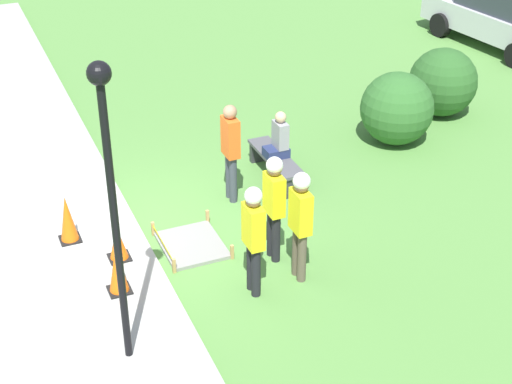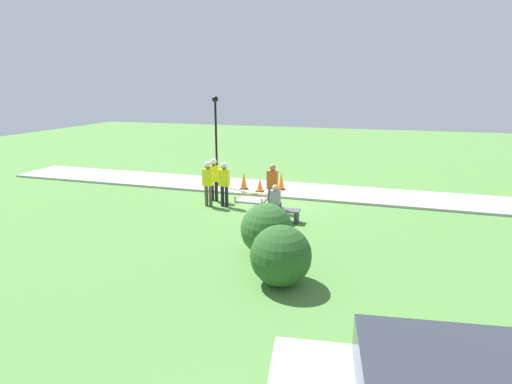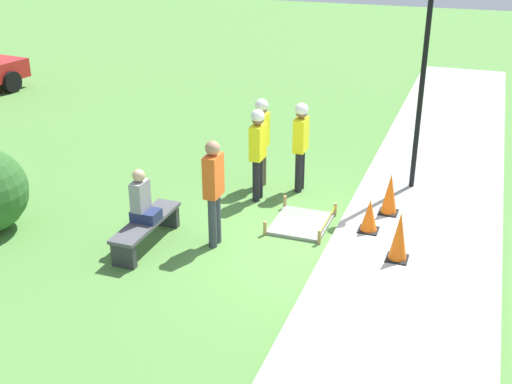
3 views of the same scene
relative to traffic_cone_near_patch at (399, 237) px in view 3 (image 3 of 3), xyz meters
name	(u,v)px [view 3 (image 3 of 3)]	position (x,y,z in m)	size (l,w,h in m)	color
ground_plane	(327,249)	(0.13, 1.16, -0.50)	(60.00, 60.00, 0.00)	#51843D
sidewalk	(411,260)	(0.13, -0.21, -0.45)	(28.00, 2.73, 0.10)	#9E9E99
wet_concrete_patch	(301,223)	(0.82, 1.81, -0.47)	(1.20, 1.02, 0.25)	gray
traffic_cone_near_patch	(399,237)	(0.00, 0.00, 0.00)	(0.34, 0.34, 0.81)	black
traffic_cone_far_patch	(369,215)	(0.82, 0.61, -0.11)	(0.34, 0.34, 0.58)	black
traffic_cone_sidewalk_edge	(390,194)	(1.65, 0.40, -0.02)	(0.34, 0.34, 0.77)	black
park_bench	(147,228)	(-0.76, 4.03, -0.17)	(1.71, 0.44, 0.46)	#2D2D33
person_seated_on_bench	(142,200)	(-0.75, 4.08, 0.31)	(0.36, 0.44, 0.89)	navy
worker_supervisor	(258,147)	(1.62, 2.92, 0.58)	(0.40, 0.26, 1.81)	black
worker_assistant	(301,139)	(2.32, 2.28, 0.58)	(0.40, 0.26, 1.80)	black
worker_trainee	(261,135)	(2.25, 3.07, 0.60)	(0.40, 0.26, 1.83)	brown
bystander_in_orange_shirt	(214,187)	(-0.35, 2.98, 0.55)	(0.40, 0.24, 1.84)	#383D47
lamppost_near	(425,51)	(3.06, 0.17, 2.28)	(0.28, 0.28, 4.13)	black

